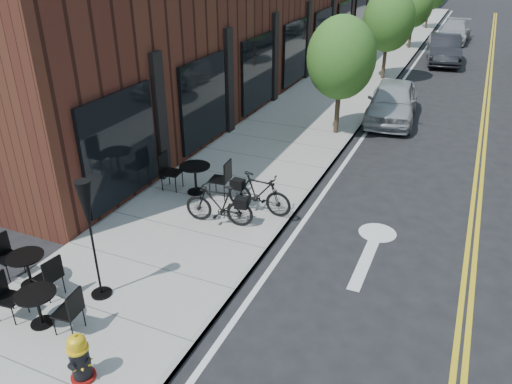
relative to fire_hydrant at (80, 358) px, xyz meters
The scene contains 16 objects.
ground 3.08m from the fire_hydrant, 67.81° to the left, with size 120.00×120.00×0.00m, color black.
sidewalk_near 12.85m from the fire_hydrant, 93.81° to the left, with size 4.00×70.00×0.12m, color #9E9B93.
building_near 17.89m from the fire_hydrant, 107.66° to the left, with size 5.00×28.00×7.00m, color #471F16.
tree_near_a 12.01m from the fire_hydrant, 87.35° to the left, with size 2.20×2.20×3.81m.
tree_near_b 19.94m from the fire_hydrant, 88.42° to the left, with size 2.30×2.30×3.98m.
tree_near_c 27.89m from the fire_hydrant, 88.87° to the left, with size 2.10×2.10×3.67m.
fire_hydrant is the anchor object (origin of this frame).
bicycle_left 4.88m from the fire_hydrant, 92.95° to the left, with size 0.46×1.62×0.97m, color black.
bicycle_right 5.73m from the fire_hydrant, 86.37° to the left, with size 0.47×1.66×1.00m, color black.
bistro_set_a 2.82m from the fire_hydrant, 150.59° to the left, with size 1.60×0.76×0.85m.
bistro_set_b 1.59m from the fire_hydrant, 156.05° to the left, with size 1.58×0.74×0.84m.
bistro_set_c 6.20m from the fire_hydrant, 104.27° to the left, with size 1.84×0.85×0.98m.
patio_umbrella 2.35m from the fire_hydrant, 121.73° to the left, with size 0.38×0.38×2.32m.
parked_car_a 14.36m from the fire_hydrant, 82.20° to the left, with size 1.68×4.17×1.42m, color #A7AAAF.
parked_car_b 25.02m from the fire_hydrant, 83.69° to the left, with size 1.54×4.43×1.46m, color black.
parked_car_c 31.62m from the fire_hydrant, 85.01° to the left, with size 1.81×4.45×1.29m, color #A7A8AC.
Camera 1 is at (3.39, -6.69, 5.99)m, focal length 35.00 mm.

